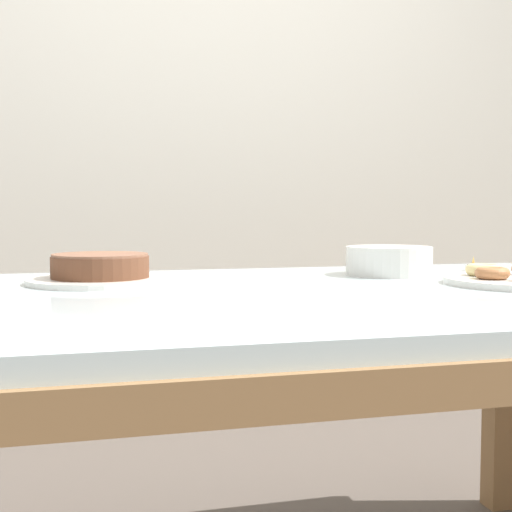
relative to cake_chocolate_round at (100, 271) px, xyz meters
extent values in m
cube|color=silver|center=(0.41, 1.37, 0.55)|extent=(8.00, 0.10, 2.60)
cube|color=silver|center=(0.41, -0.24, -0.05)|extent=(1.59, 1.06, 0.04)
cube|color=olive|center=(0.41, -0.74, -0.09)|extent=(1.62, 0.08, 0.06)
cube|color=olive|center=(0.41, 0.26, -0.09)|extent=(1.62, 0.08, 0.06)
cube|color=olive|center=(1.16, 0.24, -0.42)|extent=(0.07, 0.07, 0.67)
cylinder|color=silver|center=(0.00, 0.00, -0.02)|extent=(0.32, 0.32, 0.01)
cylinder|color=brown|center=(0.00, 0.00, 0.01)|extent=(0.21, 0.21, 0.05)
cylinder|color=brown|center=(0.00, 0.00, 0.03)|extent=(0.21, 0.21, 0.01)
torus|color=#EAD184|center=(0.82, -0.19, 0.00)|extent=(0.08, 0.08, 0.03)
torus|color=#B27042|center=(0.80, -0.26, 0.00)|extent=(0.07, 0.07, 0.02)
cylinder|color=silver|center=(0.69, 0.01, -0.02)|extent=(0.21, 0.21, 0.01)
cylinder|color=silver|center=(0.69, 0.01, -0.01)|extent=(0.21, 0.21, 0.01)
cylinder|color=silver|center=(0.69, 0.01, 0.00)|extent=(0.21, 0.21, 0.01)
cylinder|color=silver|center=(0.69, 0.01, 0.01)|extent=(0.21, 0.21, 0.01)
cylinder|color=silver|center=(0.69, 0.01, 0.02)|extent=(0.21, 0.21, 0.01)
cylinder|color=silver|center=(0.69, 0.01, 0.03)|extent=(0.21, 0.21, 0.01)
cylinder|color=silver|center=(0.69, 0.01, 0.04)|extent=(0.21, 0.21, 0.01)
cylinder|color=silver|center=(0.79, 0.22, -0.02)|extent=(0.04, 0.04, 0.02)
cylinder|color=white|center=(0.79, 0.22, -0.01)|extent=(0.03, 0.03, 0.00)
cone|color=#F9B74C|center=(0.79, 0.22, 0.00)|extent=(0.01, 0.01, 0.02)
cylinder|color=silver|center=(0.95, 0.06, -0.02)|extent=(0.04, 0.04, 0.02)
cylinder|color=white|center=(0.95, 0.06, -0.01)|extent=(0.03, 0.03, 0.00)
cone|color=#F9B74C|center=(0.95, 0.06, 0.00)|extent=(0.01, 0.01, 0.02)
camera|label=1|loc=(-0.07, -1.58, 0.14)|focal=50.00mm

